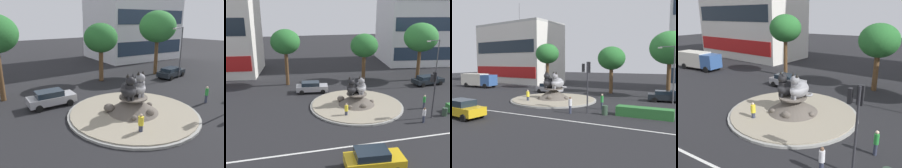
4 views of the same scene
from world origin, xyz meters
TOP-DOWN VIEW (x-y plane):
  - ground_plane at (0.00, 0.00)m, footprint 160.00×160.00m
  - lane_centreline at (0.00, -8.55)m, footprint 112.00×0.20m
  - roundabout_island at (-0.01, 0.01)m, footprint 11.05×11.05m
  - cat_statue_black at (-0.59, -0.04)m, footprint 2.11×2.23m
  - cat_statue_grey at (0.53, 0.04)m, footprint 1.83×2.23m
  - traffic_light_mast at (6.70, -5.02)m, footprint 0.71×0.53m
  - broadleaf_tree_behind_island at (-7.55, 10.71)m, footprint 4.28×4.28m
  - second_tree_near_tower at (4.56, 10.46)m, footprint 4.34×4.34m
  - third_tree_left at (13.10, 8.36)m, footprint 5.22×5.22m
  - streetlight_arm at (13.67, 4.78)m, footprint 1.99×0.28m
  - pedestrian_green_shirt at (7.43, -2.60)m, footprint 0.30×0.30m
  - pedestrian_white_shirt at (5.32, -5.92)m, footprint 0.34×0.34m
  - pedestrian_yellow_shirt at (-2.05, -2.81)m, footprint 0.39×0.39m
  - sedan_on_far_lane at (13.27, 5.64)m, footprint 4.94×2.48m
  - hatchback_near_shophouse at (-4.49, 6.23)m, footprint 4.49×2.42m
  - parked_car_right at (-2.57, -11.93)m, footprint 4.44×2.36m
  - litter_bin at (8.50, -4.98)m, footprint 0.56×0.56m

SIDE VIEW (x-z plane):
  - ground_plane at x=0.00m, z-range 0.00..0.00m
  - lane_centreline at x=0.00m, z-range 0.00..0.01m
  - litter_bin at x=8.50m, z-range 0.00..0.90m
  - roundabout_island at x=-0.01m, z-range -0.30..1.30m
  - sedan_on_far_lane at x=13.27m, z-range 0.06..1.46m
  - hatchback_near_shophouse at x=-4.49m, z-range 0.04..1.57m
  - pedestrian_yellow_shirt at x=-2.05m, z-range 0.03..1.61m
  - parked_car_right at x=-2.57m, z-range 0.03..1.66m
  - pedestrian_white_shirt at x=5.32m, z-range 0.05..1.69m
  - pedestrian_green_shirt at x=7.43m, z-range 0.06..1.72m
  - cat_statue_black at x=-0.59m, z-range 1.31..3.49m
  - cat_statue_grey at x=0.53m, z-range 1.30..3.51m
  - traffic_light_mast at x=6.70m, z-range 1.17..6.19m
  - streetlight_arm at x=13.67m, z-range 0.56..7.49m
  - second_tree_near_tower at x=4.56m, z-range 1.82..9.29m
  - broadleaf_tree_behind_island at x=-7.55m, z-range 2.29..10.67m
  - third_tree_left at x=13.10m, z-range 2.29..11.42m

